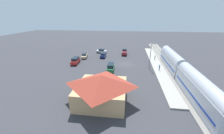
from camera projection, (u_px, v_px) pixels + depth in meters
ground_plane at (126, 64)px, 46.50m from camera, size 200.00×200.00×0.00m
railway_track at (169, 65)px, 44.85m from camera, size 4.80×70.00×0.30m
platform at (156, 65)px, 45.29m from camera, size 3.20×46.00×0.30m
passenger_train at (182, 70)px, 33.69m from camera, size 2.93×36.13×4.98m
station_building at (101, 88)px, 25.56m from camera, size 9.81×9.53×5.45m
pedestrian_on_platform at (159, 67)px, 40.27m from camera, size 0.36×0.36×1.71m
pedestrian_waiting_far at (155, 57)px, 49.60m from camera, size 0.36×0.36×1.71m
sedan_silver at (102, 51)px, 59.69m from camera, size 4.70×2.71×1.74m
sedan_tan at (84, 56)px, 52.78m from camera, size 2.65×4.77×1.74m
suv_green at (111, 67)px, 40.42m from camera, size 2.19×4.99×2.22m
pickup_maroon at (124, 52)px, 57.12m from camera, size 1.98×5.41×2.14m
suv_red at (75, 60)px, 46.39m from camera, size 2.23×5.00×2.22m
sedan_navy at (103, 55)px, 53.53m from camera, size 1.96×4.55×1.74m
light_pole_near_platform at (151, 53)px, 40.70m from camera, size 0.44×0.44×7.80m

